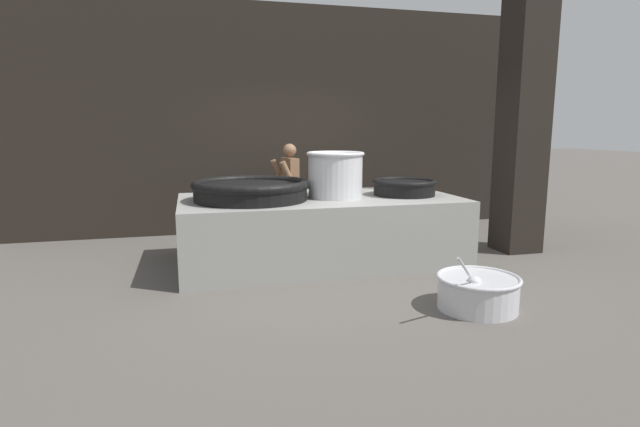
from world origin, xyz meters
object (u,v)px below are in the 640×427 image
cook (289,188)px  stock_pot (335,174)px  giant_wok_near (251,189)px  giant_wok_far (404,187)px  prep_bowl_vegetables (478,291)px

cook → stock_pot: bearing=93.4°
giant_wok_near → cook: size_ratio=0.96×
giant_wok_near → giant_wok_far: (1.98, -0.03, -0.02)m
stock_pot → prep_bowl_vegetables: (0.83, -1.98, -0.95)m
giant_wok_far → prep_bowl_vegetables: 2.10m
stock_pot → prep_bowl_vegetables: size_ratio=0.83×
giant_wok_near → giant_wok_far: 1.98m
cook → prep_bowl_vegetables: (1.14, -3.37, -0.61)m
stock_pot → prep_bowl_vegetables: 2.34m
prep_bowl_vegetables → cook: bearing=108.7°
giant_wok_near → giant_wok_far: size_ratio=1.71×
giant_wok_near → prep_bowl_vegetables: size_ratio=1.62×
giant_wok_near → prep_bowl_vegetables: (1.88, -1.99, -0.78)m
giant_wok_far → prep_bowl_vegetables: bearing=-92.9°
cook → giant_wok_far: bearing=122.0°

